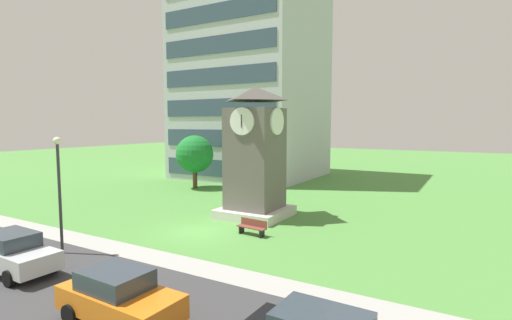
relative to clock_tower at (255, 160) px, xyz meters
The scene contains 10 objects.
ground_plane 6.22m from the clock_tower, 101.92° to the right, with size 160.00×160.00×0.00m, color #4C893D.
street_asphalt 14.27m from the clock_tower, 94.21° to the right, with size 120.00×7.20×0.01m, color #38383A.
kerb_strip 10.12m from the clock_tower, 96.19° to the right, with size 120.00×1.60×0.01m, color #9E9E99.
office_building 22.47m from the clock_tower, 121.13° to the left, with size 14.88×14.24×25.60m.
clock_tower is the anchor object (origin of this frame).
park_bench 5.54m from the clock_tower, 62.06° to the right, with size 1.84×0.68×0.88m.
street_lamp 11.99m from the clock_tower, 111.71° to the right, with size 0.36×0.36×5.67m.
tree_near_tower 13.00m from the clock_tower, 147.06° to the left, with size 3.65×3.65×5.19m.
parked_car_silver 14.52m from the clock_tower, 106.30° to the right, with size 4.53×2.08×1.69m.
parked_car_orange 14.95m from the clock_tower, 76.95° to the right, with size 4.20×2.11×1.69m.
Camera 1 is at (13.85, -17.38, 6.28)m, focal length 26.86 mm.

